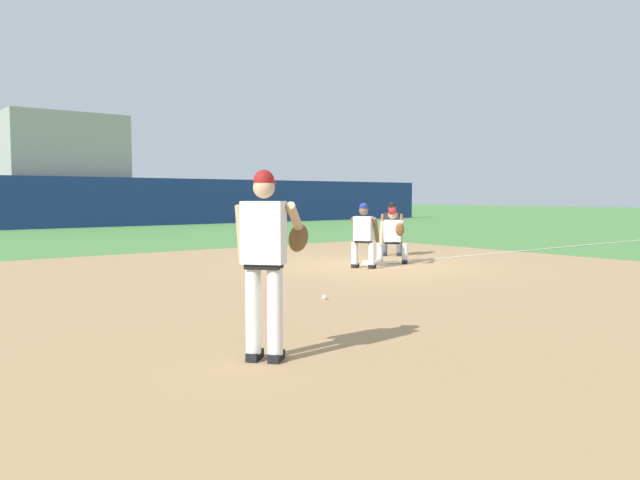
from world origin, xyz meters
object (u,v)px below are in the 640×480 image
Objects in this scene: first_baseman at (393,233)px; umpire at (392,227)px; first_base_bag at (374,263)px; pitcher at (267,253)px; baserunner at (364,233)px; baseball at (324,297)px.

first_baseman is 0.92× the size of umpire.
first_baseman is at bearing -15.14° from first_base_bag.
first_base_bag is at bearing 40.38° from pitcher.
umpire is (1.38, 1.43, 0.06)m from first_baseman.
pitcher is at bearing -140.76° from umpire.
pitcher is at bearing -139.62° from first_base_bag.
first_baseman is (7.16, 5.53, -0.33)m from pitcher.
baserunner reaches higher than first_baseman.
pitcher is at bearing -138.62° from baserunner.
pitcher is (-2.67, -2.48, 1.02)m from baseball.
pitcher is 7.99m from baserunner.
umpire is at bearing 46.19° from first_baseman.
first_baseman reaches higher than baseball.
umpire is (2.54, 1.69, 0.00)m from baserunner.
umpire is at bearing 39.24° from pitcher.
first_base_bag is 8.81m from pitcher.
baserunner is at bearing -146.40° from umpire.
baserunner is at bearing 41.38° from pitcher.
baserunner is 3.05m from umpire.
umpire is at bearing 34.84° from first_base_bag.
first_base_bag reaches higher than baseball.
pitcher reaches higher than first_base_bag.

